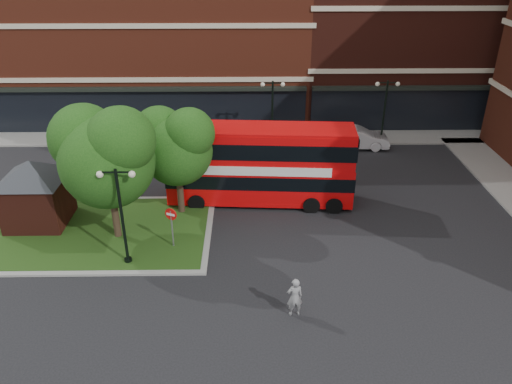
{
  "coord_description": "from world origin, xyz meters",
  "views": [
    {
      "loc": [
        0.32,
        -19.52,
        14.14
      ],
      "look_at": [
        0.68,
        3.7,
        2.0
      ],
      "focal_mm": 35.0,
      "sensor_mm": 36.0,
      "label": 1
    }
  ],
  "objects_px": {
    "car_white": "(356,138)",
    "bus": "(260,160)",
    "car_silver": "(239,139)",
    "woman": "(295,297)"
  },
  "relations": [
    {
      "from": "woman",
      "to": "car_white",
      "type": "distance_m",
      "value": 18.98
    },
    {
      "from": "bus",
      "to": "car_silver",
      "type": "xyz_separation_m",
      "value": [
        -1.37,
        8.1,
        -1.92
      ]
    },
    {
      "from": "car_white",
      "to": "bus",
      "type": "bearing_deg",
      "value": 141.94
    },
    {
      "from": "car_silver",
      "to": "car_white",
      "type": "xyz_separation_m",
      "value": [
        8.58,
        0.0,
        0.06
      ]
    },
    {
      "from": "car_silver",
      "to": "car_white",
      "type": "bearing_deg",
      "value": -83.28
    },
    {
      "from": "car_white",
      "to": "car_silver",
      "type": "bearing_deg",
      "value": 93.63
    },
    {
      "from": "bus",
      "to": "car_white",
      "type": "height_order",
      "value": "bus"
    },
    {
      "from": "bus",
      "to": "woman",
      "type": "distance_m",
      "value": 10.12
    },
    {
      "from": "woman",
      "to": "car_silver",
      "type": "relative_size",
      "value": 0.43
    },
    {
      "from": "bus",
      "to": "car_white",
      "type": "xyz_separation_m",
      "value": [
        7.21,
        8.1,
        -1.87
      ]
    }
  ]
}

